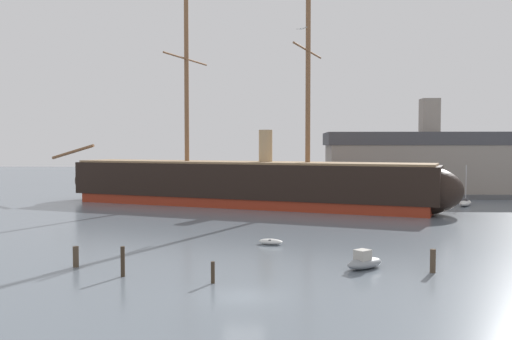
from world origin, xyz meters
TOP-DOWN VIEW (x-y plane):
  - ground_plane at (0.00, 0.00)m, footprint 400.00×400.00m
  - tall_ship at (-3.18, 49.69)m, footprint 66.24×28.07m
  - motorboat_foreground_right at (8.59, 7.98)m, footprint 3.59×3.38m
  - dinghy_near_centre at (1.35, 17.60)m, footprint 2.48×1.51m
  - dinghy_far_left at (-25.83, 54.23)m, footprint 2.85×1.32m
  - sailboat_far_right at (30.72, 51.29)m, footprint 3.68×4.91m
  - motorboat_distant_centre at (-0.12, 66.03)m, footprint 3.72×2.06m
  - mooring_piling_nearest at (-8.94, 4.76)m, footprint 0.30×0.30m
  - mooring_piling_left_pair at (-2.31, 3.16)m, footprint 0.27×0.27m
  - mooring_piling_right_pair at (13.40, 6.92)m, footprint 0.41×0.41m
  - mooring_piling_midwater at (-13.40, 7.55)m, footprint 0.44×0.44m
  - dockside_warehouse_right at (38.12, 68.66)m, footprint 59.23×15.57m
  - seagull_in_flight at (4.08, 14.85)m, footprint 0.99×0.95m

SIDE VIEW (x-z plane):
  - ground_plane at x=0.00m, z-range 0.00..0.00m
  - dinghy_near_centre at x=1.35m, z-range 0.00..0.55m
  - dinghy_far_left at x=-25.83m, z-range 0.00..0.67m
  - motorboat_foreground_right at x=8.59m, z-range -0.22..1.25m
  - motorboat_distant_centre at x=-0.12m, z-range -0.22..1.26m
  - sailboat_far_right at x=30.72m, z-range -2.62..3.67m
  - mooring_piling_left_pair at x=-2.31m, z-range 0.00..1.47m
  - mooring_piling_midwater at x=-13.40m, z-range 0.00..1.60m
  - mooring_piling_right_pair at x=13.40m, z-range 0.00..1.73m
  - mooring_piling_nearest at x=-8.94m, z-range 0.00..2.15m
  - tall_ship at x=-3.18m, z-range -13.00..20.10m
  - dockside_warehouse_right at x=38.12m, z-range -3.13..14.80m
  - seagull_in_flight at x=4.08m, z-range 19.41..19.54m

